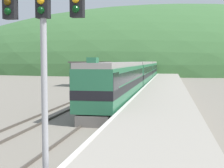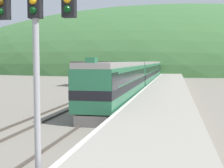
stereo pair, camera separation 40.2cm
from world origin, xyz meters
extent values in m
cube|color=#4C443D|center=(-0.72, 70.00, 0.08)|extent=(0.08, 180.00, 0.16)
cube|color=#4C443D|center=(0.72, 70.00, 0.08)|extent=(0.08, 180.00, 0.16)
cube|color=#4C443D|center=(-5.15, 70.00, 0.08)|extent=(0.08, 180.00, 0.16)
cube|color=#4C443D|center=(-3.71, 70.00, 0.08)|extent=(0.08, 180.00, 0.16)
cube|color=#9E9689|center=(4.28, 50.00, 0.52)|extent=(5.33, 140.00, 1.05)
cube|color=silver|center=(1.73, 50.00, 1.05)|extent=(0.24, 140.00, 0.01)
ellipsoid|color=#3D6B38|center=(0.00, 120.84, 0.00)|extent=(189.41, 85.23, 51.36)
cube|color=#385B42|center=(-8.69, 47.89, 2.03)|extent=(5.95, 4.79, 4.06)
cube|color=#47423D|center=(-8.69, 47.89, 4.18)|extent=(6.45, 5.29, 0.24)
cube|color=black|center=(0.00, 25.57, 0.42)|extent=(2.37, 20.42, 0.85)
cube|color=#286B47|center=(0.00, 25.57, 2.34)|extent=(2.89, 21.73, 2.99)
cube|color=black|center=(0.00, 25.57, 2.10)|extent=(2.92, 21.75, 0.66)
cube|color=black|center=(0.00, 25.57, 3.00)|extent=(2.91, 20.42, 0.90)
cube|color=gray|center=(0.00, 25.57, 4.04)|extent=(2.71, 21.73, 0.40)
cube|color=black|center=(0.00, 15.83, 3.00)|extent=(2.93, 2.20, 1.20)
cube|color=#286B47|center=(0.00, 15.15, 4.42)|extent=(0.64, 0.80, 0.36)
cube|color=slate|center=(0.00, 14.90, 0.38)|extent=(2.25, 0.40, 0.77)
cube|color=black|center=(0.00, 48.32, 0.42)|extent=(2.37, 20.66, 0.85)
cube|color=#286B47|center=(0.00, 48.32, 2.34)|extent=(2.89, 21.98, 2.99)
cube|color=black|center=(0.00, 48.32, 2.10)|extent=(2.92, 22.00, 0.66)
cube|color=black|center=(0.00, 48.32, 3.00)|extent=(2.91, 20.66, 0.90)
cube|color=gray|center=(0.00, 48.32, 4.04)|extent=(2.71, 21.98, 0.40)
cube|color=black|center=(0.00, 71.20, 0.42)|extent=(2.37, 20.66, 0.85)
cube|color=#286B47|center=(0.00, 71.20, 2.34)|extent=(2.89, 21.98, 2.99)
cube|color=black|center=(0.00, 71.20, 2.10)|extent=(2.92, 22.00, 0.66)
cube|color=black|center=(0.00, 71.20, 3.00)|extent=(2.91, 20.66, 0.90)
cube|color=gray|center=(0.00, 71.20, 4.04)|extent=(2.71, 21.98, 0.40)
cube|color=black|center=(0.00, 94.08, 0.42)|extent=(2.37, 20.66, 0.85)
cube|color=#286B47|center=(0.00, 94.08, 2.34)|extent=(2.89, 21.98, 2.99)
cube|color=black|center=(0.00, 94.08, 2.10)|extent=(2.92, 22.00, 0.66)
cube|color=black|center=(0.00, 94.08, 3.00)|extent=(2.91, 20.66, 0.90)
cube|color=gray|center=(0.00, 94.08, 4.04)|extent=(2.71, 21.98, 0.40)
cylinder|color=#9E9EA3|center=(1.14, 4.45, 3.85)|extent=(0.20, 0.20, 7.70)
cube|color=black|center=(0.04, 4.45, 6.19)|extent=(0.40, 0.28, 1.02)
sphere|color=#412C05|center=(0.04, 4.27, 6.19)|extent=(0.22, 0.22, 0.22)
sphere|color=black|center=(0.04, 4.27, 5.90)|extent=(0.22, 0.22, 0.22)
cube|color=black|center=(1.14, 4.45, 6.19)|extent=(0.40, 0.28, 1.02)
sphere|color=orange|center=(1.14, 4.27, 6.19)|extent=(0.22, 0.22, 0.22)
sphere|color=black|center=(1.14, 4.27, 5.90)|extent=(0.22, 0.22, 0.22)
cube|color=black|center=(2.24, 4.45, 6.19)|extent=(0.40, 0.28, 1.02)
sphere|color=black|center=(2.24, 4.27, 5.90)|extent=(0.22, 0.22, 0.22)
camera|label=1|loc=(5.04, -4.75, 4.36)|focal=50.00mm
camera|label=2|loc=(5.44, -4.67, 4.36)|focal=50.00mm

